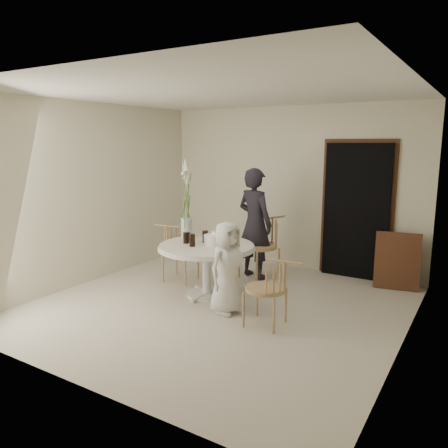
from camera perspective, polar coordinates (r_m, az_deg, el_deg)
The scene contains 18 objects.
ground at distance 5.82m, azimuth -0.72°, elevation -10.64°, with size 4.50×4.50×0.00m, color beige.
room_shell at distance 5.44m, azimuth -0.76°, elevation 5.47°, with size 4.50×4.50×4.50m.
doorway at distance 7.07m, azimuth 16.89°, elevation 1.56°, with size 1.00×0.10×2.10m, color black.
door_trim at distance 7.10m, azimuth 17.00°, elevation 2.08°, with size 1.12×0.03×2.22m, color #50301B.
table at distance 6.01m, azimuth -2.29°, elevation -3.77°, with size 1.33×1.33×0.73m.
picture_frame at distance 6.83m, azimuth 21.69°, elevation -4.51°, with size 0.63×0.04×0.83m, color #50301B.
chair_far at distance 6.87m, azimuth 5.48°, elevation -1.91°, with size 0.68×0.70×0.96m.
chair_right at distance 5.06m, azimuth 6.64°, elevation -7.67°, with size 0.51×0.47×0.82m.
chair_left at distance 6.77m, azimuth -6.61°, elevation -2.70°, with size 0.55×0.51×0.86m.
girl at distance 6.81m, azimuth 4.04°, elevation 0.06°, with size 0.63×0.41×1.73m, color black.
boy at distance 5.43m, azimuth 0.43°, elevation -5.73°, with size 0.57×0.37×1.16m, color silver.
birthday_cake at distance 5.97m, azimuth -1.30°, elevation -2.06°, with size 0.28×0.28×0.18m.
cola_tumbler_a at distance 6.12m, azimuth -4.71°, elevation -1.76°, with size 0.07×0.07×0.14m, color black.
cola_tumbler_b at distance 5.87m, azimuth -4.18°, elevation -2.12°, with size 0.08×0.08×0.17m, color black.
cola_tumbler_c at distance 6.06m, azimuth -5.02°, elevation -1.81°, with size 0.07×0.07×0.16m, color black.
cola_tumbler_d at distance 6.09m, azimuth -2.47°, elevation -1.65°, with size 0.08×0.08×0.17m, color black.
plate_stack at distance 5.59m, azimuth 0.53°, elevation -3.38°, with size 0.21×0.21×0.05m, color white.
flower_vase at distance 6.36m, azimuth -4.97°, elevation 2.20°, with size 0.16×0.16×1.17m.
Camera 1 is at (2.90, -4.58, 2.11)m, focal length 35.00 mm.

